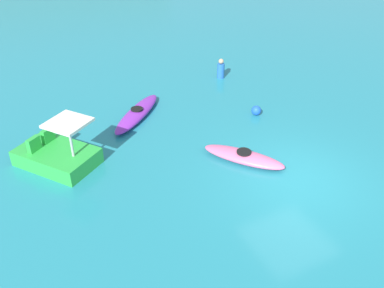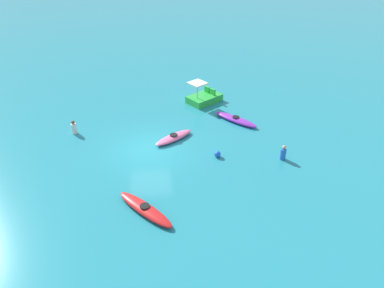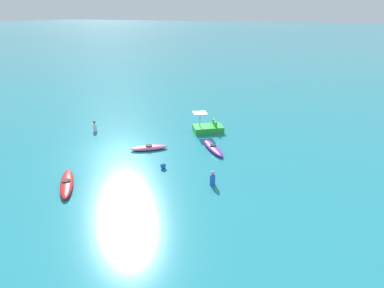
{
  "view_description": "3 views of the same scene",
  "coord_description": "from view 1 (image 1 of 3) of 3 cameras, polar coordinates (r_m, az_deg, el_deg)",
  "views": [
    {
      "loc": [
        -7.47,
        -7.48,
        7.65
      ],
      "look_at": [
        -2.3,
        2.32,
        0.61
      ],
      "focal_mm": 39.92,
      "sensor_mm": 36.0,
      "label": 1
    },
    {
      "loc": [
        17.91,
        0.64,
        11.37
      ],
      "look_at": [
        0.34,
        2.53,
        0.39
      ],
      "focal_mm": 33.8,
      "sensor_mm": 36.0,
      "label": 2
    },
    {
      "loc": [
        16.39,
        12.58,
        9.23
      ],
      "look_at": [
        -2.44,
        4.27,
        0.32
      ],
      "focal_mm": 28.71,
      "sensor_mm": 36.0,
      "label": 3
    }
  ],
  "objects": [
    {
      "name": "person_by_kayaks",
      "position": [
        19.02,
        3.87,
        9.9
      ],
      "size": [
        0.43,
        0.43,
        0.88
      ],
      "color": "blue",
      "rests_on": "ground_plane"
    },
    {
      "name": "buoy_blue",
      "position": [
        16.13,
        8.59,
        4.45
      ],
      "size": [
        0.37,
        0.37,
        0.37
      ],
      "primitive_type": "sphere",
      "color": "blue",
      "rests_on": "ground_plane"
    },
    {
      "name": "pedal_boat_green",
      "position": [
        13.77,
        -17.57,
        -1.37
      ],
      "size": [
        2.6,
        2.83,
        1.68
      ],
      "color": "green",
      "rests_on": "ground_plane"
    },
    {
      "name": "kayak_pink",
      "position": [
        13.44,
        6.92,
        -1.71
      ],
      "size": [
        2.13,
        2.58,
        0.37
      ],
      "color": "pink",
      "rests_on": "ground_plane"
    },
    {
      "name": "ground_plane",
      "position": [
        13.04,
        13.88,
        -4.59
      ],
      "size": [
        600.0,
        600.0,
        0.0
      ],
      "primitive_type": "plane",
      "color": "teal"
    },
    {
      "name": "kayak_purple",
      "position": [
        15.92,
        -7.35,
        4.08
      ],
      "size": [
        2.85,
        2.71,
        0.37
      ],
      "color": "purple",
      "rests_on": "ground_plane"
    }
  ]
}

